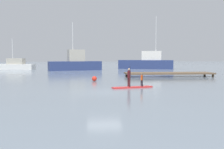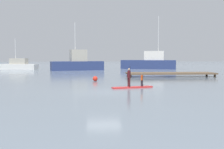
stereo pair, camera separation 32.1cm
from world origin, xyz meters
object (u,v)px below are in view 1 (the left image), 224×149
Objects in this scene: paddler_adult at (129,76)px; paddler_child_solo at (142,79)px; paddleboard_near at (133,87)px; fishing_boat_green_midground at (16,65)px; motor_boat_small_navy at (75,63)px; fishing_boat_white_large at (147,62)px; mooring_buoy_near at (94,79)px.

paddler_child_solo is at bearing 14.12° from paddler_adult.
paddler_child_solo is at bearing 13.53° from paddleboard_near.
motor_boat_small_navy reaches higher than fishing_boat_green_midground.
paddler_child_solo is at bearing -103.40° from fishing_boat_white_large.
motor_boat_small_navy is at bearing -163.25° from fishing_boat_white_large.
motor_boat_small_navy is (12.13, -4.04, 0.50)m from fishing_boat_green_midground.
paddler_child_solo is 37.42m from fishing_boat_green_midground.
paddleboard_near is 6.78m from mooring_buoy_near.
paddler_adult is 28.92m from motor_boat_small_navy.
paddler_child_solo is 2.05× the size of mooring_buoy_near.
paddler_adult is at bearing -77.82° from motor_boat_small_navy.
fishing_boat_green_midground is (-18.23, 32.30, -0.12)m from paddler_adult.
paddler_adult is 33.95m from fishing_boat_white_large.
paddleboard_near is 37.18m from fishing_boat_green_midground.
paddler_child_solo is at bearing -56.06° from mooring_buoy_near.
mooring_buoy_near is at bearing -113.62° from fishing_boat_white_large.
paddler_child_solo is 33.40m from fishing_boat_white_large.
paddler_adult is 37.09m from fishing_boat_green_midground.
fishing_boat_white_large reaches higher than paddler_adult.
motor_boat_small_navy is at bearing 102.18° from paddler_adult.
motor_boat_small_navy is 22.42m from mooring_buoy_near.
motor_boat_small_navy is (-14.98, -4.51, -0.02)m from fishing_boat_white_large.
fishing_boat_white_large is at bearing 16.75° from motor_boat_small_navy.
paddler_adult is at bearing -65.54° from mooring_buoy_near.
fishing_boat_green_midground is at bearing 119.44° from paddler_adult.
fishing_boat_green_midground is 30.41m from mooring_buoy_near.
paddler_adult reaches higher than paddler_child_solo.
fishing_boat_green_midground is at bearing 120.53° from mooring_buoy_near.
fishing_boat_green_midground reaches higher than paddler_adult.
motor_boat_small_navy is at bearing 98.52° from mooring_buoy_near.
motor_boat_small_navy is at bearing 102.83° from paddleboard_near.
paddleboard_near is at bearing -60.07° from fishing_boat_green_midground.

